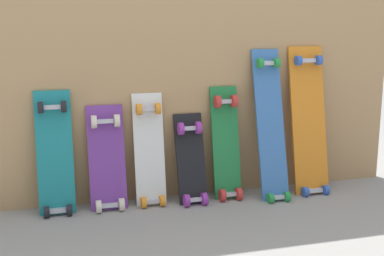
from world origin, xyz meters
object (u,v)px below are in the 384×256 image
(skateboard_green, at_px, (226,148))
(skateboard_teal, at_px, (55,159))
(skateboard_black, at_px, (191,164))
(skateboard_purple, at_px, (107,163))
(skateboard_orange, at_px, (309,126))
(skateboard_white, at_px, (150,155))
(skateboard_blue, at_px, (271,130))

(skateboard_green, bearing_deg, skateboard_teal, 179.43)
(skateboard_black, bearing_deg, skateboard_purple, 177.08)
(skateboard_orange, bearing_deg, skateboard_teal, 178.78)
(skateboard_white, height_order, skateboard_green, skateboard_green)
(skateboard_black, bearing_deg, skateboard_orange, -0.08)
(skateboard_green, distance_m, skateboard_blue, 0.28)
(skateboard_purple, distance_m, skateboard_black, 0.48)
(skateboard_white, xyz_separation_m, skateboard_orange, (0.98, -0.03, 0.12))
(skateboard_teal, bearing_deg, skateboard_orange, -1.22)
(skateboard_black, distance_m, skateboard_orange, 0.77)
(skateboard_white, relative_size, skateboard_green, 0.97)
(skateboard_black, height_order, skateboard_orange, skateboard_orange)
(skateboard_purple, relative_size, skateboard_black, 1.12)
(skateboard_green, relative_size, skateboard_blue, 0.76)
(skateboard_black, bearing_deg, skateboard_white, 172.08)
(skateboard_teal, relative_size, skateboard_purple, 1.15)
(skateboard_black, height_order, skateboard_blue, skateboard_blue)
(skateboard_white, bearing_deg, skateboard_orange, -1.97)
(skateboard_blue, distance_m, skateboard_orange, 0.26)
(skateboard_blue, relative_size, skateboard_orange, 0.99)
(skateboard_purple, bearing_deg, skateboard_blue, -3.14)
(skateboard_orange, bearing_deg, skateboard_purple, 178.81)
(skateboard_teal, distance_m, skateboard_purple, 0.28)
(skateboard_purple, xyz_separation_m, skateboard_white, (0.24, 0.01, 0.03))
(skateboard_teal, xyz_separation_m, skateboard_purple, (0.28, -0.01, -0.04))
(skateboard_white, distance_m, skateboard_blue, 0.73)
(skateboard_black, xyz_separation_m, skateboard_orange, (0.74, -0.00, 0.18))
(skateboard_teal, bearing_deg, skateboard_black, -2.34)
(skateboard_orange, bearing_deg, skateboard_green, 177.57)
(skateboard_black, xyz_separation_m, skateboard_blue, (0.48, -0.03, 0.18))
(skateboard_purple, bearing_deg, skateboard_white, 2.00)
(skateboard_teal, bearing_deg, skateboard_blue, -2.73)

